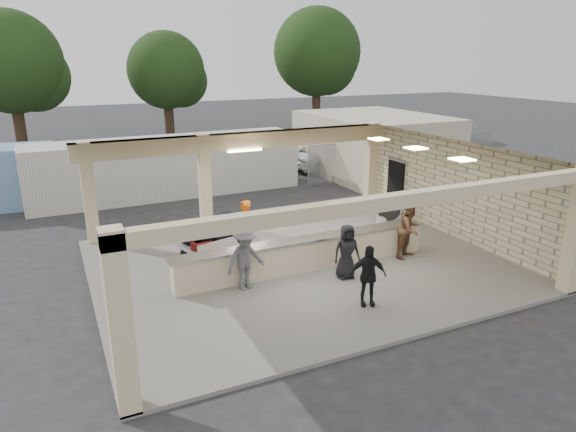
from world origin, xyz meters
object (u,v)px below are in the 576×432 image
baggage_counter (306,254)px  drum_fan (389,209)px  passenger_b (368,275)px  container_white (168,167)px  baggage_handler (245,229)px  car_dark (269,148)px  passenger_d (347,251)px  passenger_a (410,229)px  car_white_a (330,155)px  luggage_cart (217,235)px  car_white_b (391,146)px  passenger_c (245,259)px

baggage_counter → drum_fan: size_ratio=7.63×
passenger_b → container_white: size_ratio=0.13×
baggage_handler → car_dark: baggage_handler is taller
baggage_handler → passenger_d: baggage_handler is taller
passenger_a → car_white_a: (4.63, 13.14, -0.28)m
passenger_d → drum_fan: bearing=50.1°
luggage_cart → car_white_b: 19.15m
car_white_a → car_white_b: car_white_b is taller
baggage_handler → drum_fan: bearing=110.6°
drum_fan → passenger_b: passenger_b is taller
baggage_counter → car_white_a: size_ratio=1.55×
passenger_d → car_white_b: passenger_d is taller
drum_fan → passenger_c: passenger_c is taller
baggage_counter → passenger_b: passenger_b is taller
car_white_a → car_dark: (-2.19, 3.80, -0.03)m
passenger_a → baggage_handler: bearing=131.9°
car_white_b → car_dark: (-7.19, 2.77, -0.06)m
car_dark → baggage_counter: bearing=160.6°
car_dark → container_white: 9.41m
passenger_b → container_white: container_white is taller
passenger_a → passenger_d: 2.68m
baggage_handler → passenger_d: bearing=49.7°
baggage_counter → car_white_b: car_white_b is taller
baggage_counter → car_white_a: 14.97m
baggage_handler → car_white_b: (14.31, 11.97, -0.23)m
passenger_b → luggage_cart: bearing=139.9°
baggage_counter → baggage_handler: baggage_handler is taller
passenger_a → passenger_c: size_ratio=1.07×
luggage_cart → car_white_b: bearing=22.3°
baggage_handler → container_white: size_ratio=0.15×
baggage_counter → passenger_c: 2.20m
passenger_b → passenger_c: bearing=160.0°
car_white_a → car_dark: bearing=17.4°
car_white_b → container_white: 14.96m
passenger_a → container_white: 12.33m
drum_fan → passenger_c: (-6.95, -3.06, 0.30)m
baggage_handler → passenger_b: baggage_handler is taller
drum_fan → luggage_cart: bearing=-138.6°
baggage_handler → passenger_c: bearing=-7.8°
passenger_d → luggage_cart: bearing=143.0°
passenger_a → baggage_counter: bearing=148.6°
baggage_handler → car_white_a: baggage_handler is taller
passenger_b → car_white_b: passenger_b is taller
car_white_a → car_white_b: 5.10m
drum_fan → passenger_d: bearing=-102.3°
passenger_a → car_white_b: passenger_a is taller
passenger_b → passenger_c: passenger_c is taller
baggage_handler → container_white: (-0.35, 9.05, 0.30)m
baggage_counter → car_dark: 17.44m
luggage_cart → passenger_b: passenger_b is taller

